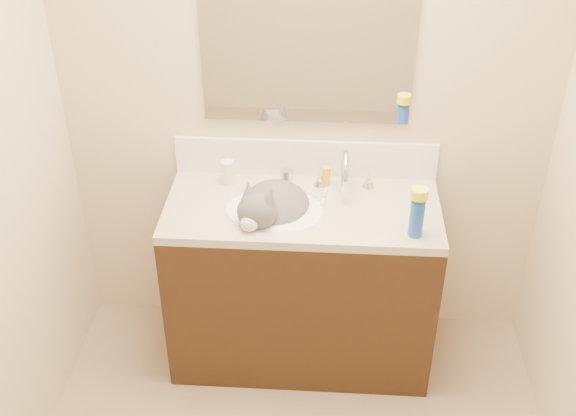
# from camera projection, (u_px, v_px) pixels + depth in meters

# --- Properties ---
(room_shell) EXTENTS (2.24, 2.54, 2.52)m
(room_shell) POSITION_uv_depth(u_px,v_px,m) (288.00, 211.00, 1.98)
(room_shell) COLOR beige
(room_shell) RESTS_ON ground
(vanity_cabinet) EXTENTS (1.20, 0.55, 0.82)m
(vanity_cabinet) POSITION_uv_depth(u_px,v_px,m) (301.00, 286.00, 3.39)
(vanity_cabinet) COLOR black
(vanity_cabinet) RESTS_ON ground
(counter_slab) EXTENTS (1.20, 0.55, 0.04)m
(counter_slab) POSITION_uv_depth(u_px,v_px,m) (302.00, 210.00, 3.15)
(counter_slab) COLOR #C1B497
(counter_slab) RESTS_ON vanity_cabinet
(basin) EXTENTS (0.45, 0.36, 0.14)m
(basin) POSITION_uv_depth(u_px,v_px,m) (275.00, 222.00, 3.16)
(basin) COLOR white
(basin) RESTS_ON vanity_cabinet
(faucet) EXTENTS (0.28, 0.20, 0.21)m
(faucet) POSITION_uv_depth(u_px,v_px,m) (345.00, 174.00, 3.19)
(faucet) COLOR silver
(faucet) RESTS_ON counter_slab
(cat) EXTENTS (0.43, 0.49, 0.34)m
(cat) POSITION_uv_depth(u_px,v_px,m) (272.00, 211.00, 3.14)
(cat) COLOR #4E4C4F
(cat) RESTS_ON basin
(backsplash) EXTENTS (1.20, 0.02, 0.18)m
(backsplash) POSITION_uv_depth(u_px,v_px,m) (306.00, 158.00, 3.30)
(backsplash) COLOR white
(backsplash) RESTS_ON counter_slab
(mirror) EXTENTS (0.90, 0.02, 0.80)m
(mirror) POSITION_uv_depth(u_px,v_px,m) (307.00, 34.00, 2.98)
(mirror) COLOR white
(mirror) RESTS_ON room_shell
(pill_bottle) EXTENTS (0.08, 0.08, 0.11)m
(pill_bottle) POSITION_uv_depth(u_px,v_px,m) (228.00, 172.00, 3.27)
(pill_bottle) COLOR silver
(pill_bottle) RESTS_ON counter_slab
(pill_label) EXTENTS (0.08, 0.08, 0.04)m
(pill_label) POSITION_uv_depth(u_px,v_px,m) (228.00, 174.00, 3.27)
(pill_label) COLOR #FFA42A
(pill_label) RESTS_ON pill_bottle
(silver_jar) EXTENTS (0.06, 0.06, 0.06)m
(silver_jar) POSITION_uv_depth(u_px,v_px,m) (287.00, 175.00, 3.30)
(silver_jar) COLOR #B7B7BC
(silver_jar) RESTS_ON counter_slab
(amber_bottle) EXTENTS (0.05, 0.05, 0.09)m
(amber_bottle) POSITION_uv_depth(u_px,v_px,m) (326.00, 176.00, 3.26)
(amber_bottle) COLOR gold
(amber_bottle) RESTS_ON counter_slab
(toothbrush) EXTENTS (0.03, 0.14, 0.01)m
(toothbrush) POSITION_uv_depth(u_px,v_px,m) (324.00, 197.00, 3.19)
(toothbrush) COLOR silver
(toothbrush) RESTS_ON counter_slab
(toothbrush_head) EXTENTS (0.02, 0.03, 0.02)m
(toothbrush_head) POSITION_uv_depth(u_px,v_px,m) (324.00, 196.00, 3.19)
(toothbrush_head) COLOR #66B3DA
(toothbrush_head) RESTS_ON counter_slab
(spray_can) EXTENTS (0.07, 0.07, 0.16)m
(spray_can) POSITION_uv_depth(u_px,v_px,m) (416.00, 218.00, 2.91)
(spray_can) COLOR blue
(spray_can) RESTS_ON counter_slab
(spray_cap) EXTENTS (0.08, 0.08, 0.04)m
(spray_cap) POSITION_uv_depth(u_px,v_px,m) (419.00, 193.00, 2.85)
(spray_cap) COLOR #EDFF1A
(spray_cap) RESTS_ON spray_can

